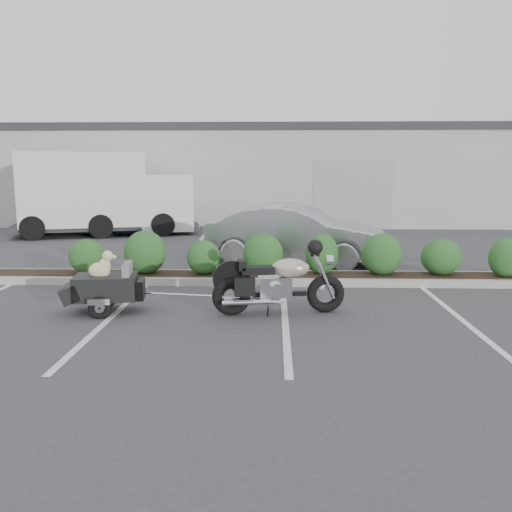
{
  "coord_description": "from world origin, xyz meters",
  "views": [
    {
      "loc": [
        1.03,
        -8.63,
        2.29
      ],
      "look_at": [
        0.71,
        0.84,
        0.75
      ],
      "focal_mm": 38.0,
      "sensor_mm": 36.0,
      "label": 1
    }
  ],
  "objects_px": {
    "motorcycle": "(279,284)",
    "dumpster": "(146,213)",
    "pet_trailer": "(105,286)",
    "sedan": "(295,235)",
    "delivery_truck": "(105,196)"
  },
  "relations": [
    {
      "from": "motorcycle",
      "to": "delivery_truck",
      "type": "relative_size",
      "value": 0.33
    },
    {
      "from": "motorcycle",
      "to": "dumpster",
      "type": "relative_size",
      "value": 0.98
    },
    {
      "from": "pet_trailer",
      "to": "dumpster",
      "type": "bearing_deg",
      "value": 91.24
    },
    {
      "from": "delivery_truck",
      "to": "sedan",
      "type": "bearing_deg",
      "value": -58.1
    },
    {
      "from": "motorcycle",
      "to": "pet_trailer",
      "type": "bearing_deg",
      "value": 170.99
    },
    {
      "from": "sedan",
      "to": "dumpster",
      "type": "height_order",
      "value": "sedan"
    },
    {
      "from": "pet_trailer",
      "to": "sedan",
      "type": "distance_m",
      "value": 5.55
    },
    {
      "from": "dumpster",
      "to": "delivery_truck",
      "type": "distance_m",
      "value": 1.66
    },
    {
      "from": "sedan",
      "to": "dumpster",
      "type": "distance_m",
      "value": 8.39
    },
    {
      "from": "motorcycle",
      "to": "pet_trailer",
      "type": "xyz_separation_m",
      "value": [
        -2.78,
        0.02,
        -0.06
      ]
    },
    {
      "from": "pet_trailer",
      "to": "sedan",
      "type": "relative_size",
      "value": 0.39
    },
    {
      "from": "pet_trailer",
      "to": "motorcycle",
      "type": "bearing_deg",
      "value": -9.01
    },
    {
      "from": "sedan",
      "to": "delivery_truck",
      "type": "relative_size",
      "value": 0.68
    },
    {
      "from": "sedan",
      "to": "dumpster",
      "type": "xyz_separation_m",
      "value": [
        -5.15,
        6.62,
        -0.02
      ]
    },
    {
      "from": "sedan",
      "to": "dumpster",
      "type": "relative_size",
      "value": 2.0
    }
  ]
}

